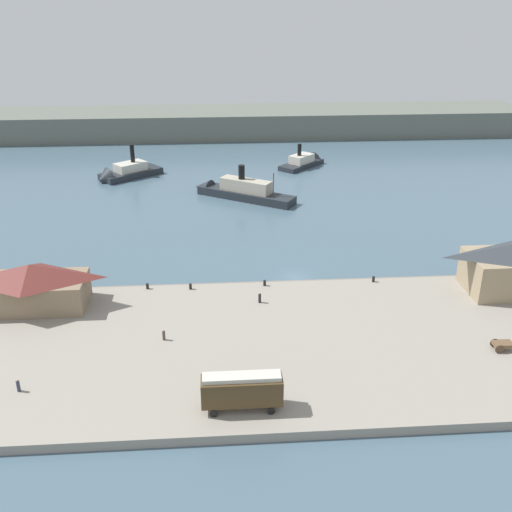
{
  "coord_description": "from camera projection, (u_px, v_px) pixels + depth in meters",
  "views": [
    {
      "loc": [
        -13.15,
        -90.56,
        44.24
      ],
      "look_at": [
        -6.22,
        4.67,
        2.0
      ],
      "focal_mm": 42.4,
      "sensor_mm": 36.0,
      "label": 1
    }
  ],
  "objects": [
    {
      "name": "pedestrian_near_east_shed",
      "position": [
        18.0,
        386.0,
        70.32
      ],
      "size": [
        0.41,
        0.41,
        1.64
      ],
      "color": "#33384C",
      "rests_on": "quay_promenade"
    },
    {
      "name": "street_tram",
      "position": [
        242.0,
        389.0,
        66.69
      ],
      "size": [
        9.01,
        2.78,
        4.45
      ],
      "color": "#4C381E",
      "rests_on": "quay_promenade"
    },
    {
      "name": "mooring_post_west",
      "position": [
        147.0,
        286.0,
        94.57
      ],
      "size": [
        0.44,
        0.44,
        0.9
      ],
      "primitive_type": "cylinder",
      "color": "black",
      "rests_on": "quay_promenade"
    },
    {
      "name": "far_headland",
      "position": [
        252.0,
        122.0,
        200.08
      ],
      "size": [
        180.0,
        24.0,
        8.0
      ],
      "primitive_type": "cube",
      "color": "#60665B",
      "rests_on": "ground"
    },
    {
      "name": "pedestrian_standing_center",
      "position": [
        164.0,
        335.0,
        80.67
      ],
      "size": [
        0.39,
        0.39,
        1.57
      ],
      "color": "#4C3D33",
      "rests_on": "quay_promenade"
    },
    {
      "name": "ferry_moored_west",
      "position": [
        124.0,
        173.0,
        153.73
      ],
      "size": [
        17.13,
        15.33,
        10.3
      ],
      "color": "#23282D",
      "rests_on": "ground"
    },
    {
      "name": "seawall_edge",
      "position": [
        298.0,
        284.0,
        97.88
      ],
      "size": [
        110.0,
        0.8,
        1.0
      ],
      "primitive_type": "cube",
      "color": "slate",
      "rests_on": "ground"
    },
    {
      "name": "ground_plane",
      "position": [
        295.0,
        277.0,
        101.37
      ],
      "size": [
        320.0,
        320.0,
        0.0
      ],
      "primitive_type": "plane",
      "color": "#476070"
    },
    {
      "name": "horse_cart",
      "position": [
        511.0,
        343.0,
        78.42
      ],
      "size": [
        5.42,
        1.67,
        1.87
      ],
      "color": "brown",
      "rests_on": "quay_promenade"
    },
    {
      "name": "mooring_post_center_east",
      "position": [
        373.0,
        279.0,
        96.85
      ],
      "size": [
        0.44,
        0.44,
        0.9
      ],
      "primitive_type": "cylinder",
      "color": "black",
      "rests_on": "quay_promenade"
    },
    {
      "name": "pedestrian_by_tram",
      "position": [
        260.0,
        298.0,
        90.3
      ],
      "size": [
        0.42,
        0.42,
        1.68
      ],
      "color": "#232328",
      "rests_on": "quay_promenade"
    },
    {
      "name": "quay_promenade",
      "position": [
        317.0,
        344.0,
        81.06
      ],
      "size": [
        110.0,
        36.0,
        1.2
      ],
      "primitive_type": "cube",
      "color": "gray",
      "rests_on": "ground"
    },
    {
      "name": "ferry_approaching_east",
      "position": [
        305.0,
        161.0,
        164.91
      ],
      "size": [
        14.26,
        14.35,
        8.23
      ],
      "color": "#23282D",
      "rests_on": "ground"
    },
    {
      "name": "mooring_post_east",
      "position": [
        265.0,
        283.0,
        95.59
      ],
      "size": [
        0.44,
        0.44,
        0.9
      ],
      "primitive_type": "cylinder",
      "color": "black",
      "rests_on": "quay_promenade"
    },
    {
      "name": "mooring_post_center_west",
      "position": [
        190.0,
        286.0,
        94.48
      ],
      "size": [
        0.44,
        0.44,
        0.9
      ],
      "primitive_type": "cylinder",
      "color": "black",
      "rests_on": "quay_promenade"
    },
    {
      "name": "ferry_shed_customs_shed",
      "position": [
        32.0,
        286.0,
        88.07
      ],
      "size": [
        15.7,
        8.17,
        6.82
      ],
      "color": "#847056",
      "rests_on": "quay_promenade"
    },
    {
      "name": "ferry_outer_harbor",
      "position": [
        237.0,
        191.0,
        139.39
      ],
      "size": [
        24.04,
        17.87,
        9.11
      ],
      "color": "#23282D",
      "rests_on": "ground"
    }
  ]
}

